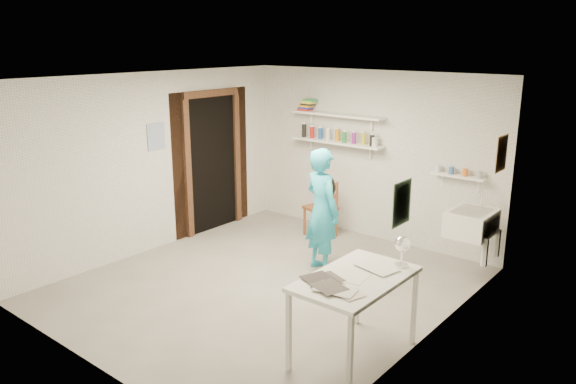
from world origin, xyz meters
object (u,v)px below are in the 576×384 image
Objects in this scene: belfast_sink at (471,223)px; wooden_chair at (321,208)px; work_table at (354,317)px; man at (322,210)px; desk_lamp at (403,244)px; wall_clock at (328,186)px.

belfast_sink is 0.70× the size of wooden_chair.
wooden_chair is at bearing 131.41° from work_table.
desk_lamp is (1.60, -0.97, 0.23)m from man.
man is 2.05m from work_table.
desk_lamp is at bearing -16.46° from wall_clock.
belfast_sink is at bearing -129.88° from man.
man is 0.34m from wall_clock.
belfast_sink is at bearing 12.85° from wooden_chair.
belfast_sink is 1.77m from wall_clock.
man is 1.81× the size of wooden_chair.
man is (-1.52, -0.93, 0.08)m from belfast_sink.
man is 1.88m from desk_lamp.
wooden_chair is 0.73× the size of work_table.
desk_lamp is (2.35, -1.97, 0.58)m from wooden_chair.
belfast_sink is 1.92m from desk_lamp.
belfast_sink reaches higher than work_table.
belfast_sink is 0.51× the size of work_table.
wall_clock is 1.90× the size of desk_lamp.
desk_lamp reaches higher than belfast_sink.
wooden_chair is at bearing 149.06° from wall_clock.
wooden_chair is 3.25m from work_table.
wall_clock is 1.21m from wooden_chair.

